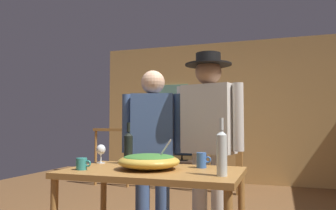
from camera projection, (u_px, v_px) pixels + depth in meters
back_wall at (239, 112)px, 6.11m from camera, size 5.28×0.10×2.60m
framed_picture at (172, 102)px, 6.47m from camera, size 0.63×0.03×0.66m
stair_railing at (189, 150)px, 5.35m from camera, size 2.60×0.10×1.05m
tv_console at (182, 172)px, 6.04m from camera, size 0.90×0.40×0.41m
flat_screen_tv at (181, 149)px, 6.03m from camera, size 0.47×0.12×0.37m
serving_table at (153, 182)px, 2.30m from camera, size 1.21×0.72×0.77m
salad_bowl at (149, 161)px, 2.32m from camera, size 0.43×0.43×0.22m
wine_glass at (101, 150)px, 2.67m from camera, size 0.07×0.07×0.15m
wine_bottle_dark at (128, 147)px, 2.63m from camera, size 0.07×0.07×0.33m
wine_bottle_clear at (222, 152)px, 2.03m from camera, size 0.06×0.06×0.35m
mug_blue at (202, 160)px, 2.39m from camera, size 0.11×0.07×0.11m
mug_teal at (82, 164)px, 2.29m from camera, size 0.11×0.07×0.08m
person_standing_left at (153, 142)px, 3.02m from camera, size 0.55×0.30×1.57m
person_standing_right at (209, 131)px, 2.86m from camera, size 0.61×0.40×1.70m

